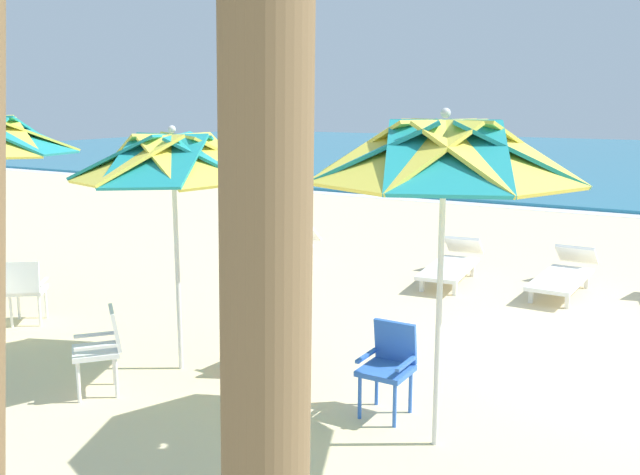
# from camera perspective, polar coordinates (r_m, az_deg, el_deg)

# --- Properties ---
(ground_plane) EXTENTS (80.00, 80.00, 0.00)m
(ground_plane) POSITION_cam_1_polar(r_m,az_deg,el_deg) (8.66, 23.09, -9.40)
(ground_plane) COLOR beige
(beach_umbrella_0) EXTENTS (2.24, 2.24, 2.83)m
(beach_umbrella_0) POSITION_cam_1_polar(r_m,az_deg,el_deg) (5.69, 9.99, 6.58)
(beach_umbrella_0) COLOR silver
(beach_umbrella_0) RESTS_ON ground
(plastic_chair_0) EXTENTS (0.44, 0.47, 0.87)m
(plastic_chair_0) POSITION_cam_1_polar(r_m,az_deg,el_deg) (6.69, 5.59, -10.01)
(plastic_chair_0) COLOR blue
(plastic_chair_0) RESTS_ON ground
(beach_umbrella_1) EXTENTS (2.12, 2.12, 2.64)m
(beach_umbrella_1) POSITION_cam_1_polar(r_m,az_deg,el_deg) (7.52, -11.77, 6.16)
(beach_umbrella_1) COLOR silver
(beach_umbrella_1) RESTS_ON ground
(plastic_chair_1) EXTENTS (0.63, 0.63, 0.87)m
(plastic_chair_1) POSITION_cam_1_polar(r_m,az_deg,el_deg) (7.42, -17.15, -8.30)
(plastic_chair_1) COLOR white
(plastic_chair_1) RESTS_ON ground
(plastic_chair_2) EXTENTS (0.50, 0.48, 0.87)m
(plastic_chair_2) POSITION_cam_1_polar(r_m,az_deg,el_deg) (7.71, -4.12, -7.11)
(plastic_chair_2) COLOR red
(plastic_chair_2) RESTS_ON ground
(plastic_chair_4) EXTENTS (0.63, 0.63, 0.87)m
(plastic_chair_4) POSITION_cam_1_polar(r_m,az_deg,el_deg) (9.97, -22.64, -3.75)
(plastic_chair_4) COLOR white
(plastic_chair_4) RESTS_ON ground
(sun_lounger_1) EXTENTS (0.69, 2.16, 0.62)m
(sun_lounger_1) POSITION_cam_1_polar(r_m,az_deg,el_deg) (11.41, 19.07, -2.82)
(sun_lounger_1) COLOR white
(sun_lounger_1) RESTS_ON ground
(sun_lounger_2) EXTENTS (0.86, 2.20, 0.62)m
(sun_lounger_2) POSITION_cam_1_polar(r_m,az_deg,el_deg) (11.67, 10.58, -2.10)
(sun_lounger_2) COLOR white
(sun_lounger_2) RESTS_ON ground
(sun_lounger_3) EXTENTS (0.90, 2.21, 0.62)m
(sun_lounger_3) POSITION_cam_1_polar(r_m,az_deg,el_deg) (12.61, -3.02, -0.95)
(sun_lounger_3) COLOR white
(sun_lounger_3) RESTS_ON ground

